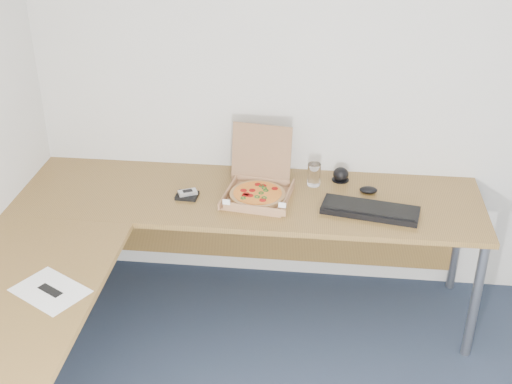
# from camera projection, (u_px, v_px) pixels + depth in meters

# --- Properties ---
(room_shell) EXTENTS (3.50, 3.50, 2.50)m
(room_shell) POSITION_uv_depth(u_px,v_px,m) (353.00, 273.00, 2.14)
(room_shell) COLOR silver
(room_shell) RESTS_ON ground
(desk) EXTENTS (2.50, 2.20, 0.73)m
(desk) POSITION_uv_depth(u_px,v_px,m) (174.00, 239.00, 3.33)
(desk) COLOR brown
(desk) RESTS_ON ground
(pizza_box) EXTENTS (0.33, 0.39, 0.34)m
(pizza_box) POSITION_uv_depth(u_px,v_px,m) (258.00, 190.00, 3.62)
(pizza_box) COLOR #A4734D
(pizza_box) RESTS_ON desk
(drinking_glass) EXTENTS (0.07, 0.07, 0.13)m
(drinking_glass) POSITION_uv_depth(u_px,v_px,m) (314.00, 174.00, 3.74)
(drinking_glass) COLOR white
(drinking_glass) RESTS_ON desk
(keyboard) EXTENTS (0.52, 0.26, 0.03)m
(keyboard) POSITION_uv_depth(u_px,v_px,m) (370.00, 210.00, 3.49)
(keyboard) COLOR black
(keyboard) RESTS_ON desk
(mouse) EXTENTS (0.10, 0.08, 0.03)m
(mouse) POSITION_uv_depth(u_px,v_px,m) (368.00, 190.00, 3.68)
(mouse) COLOR black
(mouse) RESTS_ON desk
(wallet) EXTENTS (0.12, 0.10, 0.02)m
(wallet) POSITION_uv_depth(u_px,v_px,m) (187.00, 196.00, 3.64)
(wallet) COLOR black
(wallet) RESTS_ON desk
(phone) EXTENTS (0.11, 0.09, 0.02)m
(phone) POSITION_uv_depth(u_px,v_px,m) (188.00, 192.00, 3.63)
(phone) COLOR #B2B5BA
(phone) RESTS_ON wallet
(paper_sheet) EXTENTS (0.38, 0.34, 0.00)m
(paper_sheet) POSITION_uv_depth(u_px,v_px,m) (50.00, 291.00, 2.91)
(paper_sheet) COLOR white
(paper_sheet) RESTS_ON desk
(dome_speaker) EXTENTS (0.10, 0.10, 0.08)m
(dome_speaker) POSITION_uv_depth(u_px,v_px,m) (341.00, 174.00, 3.79)
(dome_speaker) COLOR black
(dome_speaker) RESTS_ON desk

